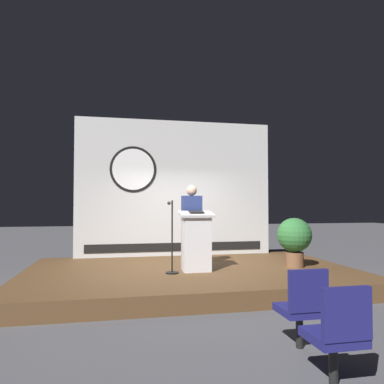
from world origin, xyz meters
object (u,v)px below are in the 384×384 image
potted_plant (294,237)px  audience_chair_left (303,304)px  audience_chair_right (338,330)px  podium (196,241)px  microphone_stand (172,247)px  speaker_person (192,225)px

potted_plant → audience_chair_left: potted_plant is taller
potted_plant → audience_chair_left: 3.57m
audience_chair_right → audience_chair_left: bearing=82.8°
podium → audience_chair_left: size_ratio=1.30×
podium → audience_chair_left: podium is taller
microphone_stand → potted_plant: (2.55, 0.11, 0.12)m
podium → speaker_person: (0.01, 0.48, 0.28)m
potted_plant → audience_chair_right: (-1.66, -3.97, -0.40)m
podium → audience_chair_left: (0.50, -3.15, -0.37)m
potted_plant → audience_chair_right: potted_plant is taller
speaker_person → audience_chair_left: (0.49, -3.63, -0.66)m
microphone_stand → potted_plant: size_ratio=1.35×
audience_chair_left → podium: bearing=99.0°
podium → microphone_stand: (-0.49, -0.09, -0.09)m
podium → microphone_stand: microphone_stand is taller
speaker_person → audience_chair_left: size_ratio=1.88×
speaker_person → potted_plant: (2.05, -0.45, -0.26)m
speaker_person → microphone_stand: bearing=-131.2°
podium → speaker_person: 0.56m
microphone_stand → audience_chair_left: size_ratio=1.52×
speaker_person → audience_chair_left: speaker_person is taller
podium → potted_plant: size_ratio=1.16×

